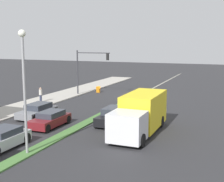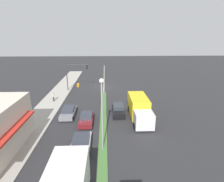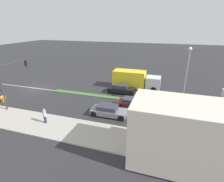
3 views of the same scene
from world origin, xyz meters
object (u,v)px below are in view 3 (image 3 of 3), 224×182
(traffic_signal_main, at_px, (10,76))
(delivery_truck, at_px, (135,80))
(pedestrian, at_px, (45,115))
(street_lamp, at_px, (187,70))
(sedan_maroon, at_px, (133,103))
(sedan_silver, at_px, (180,109))
(suv_grey, at_px, (109,111))
(warning_aframe_sign, at_px, (4,99))
(suv_black, at_px, (121,89))

(traffic_signal_main, height_order, delivery_truck, traffic_signal_main)
(pedestrian, bearing_deg, delivery_truck, 153.47)
(street_lamp, relative_size, sedan_maroon, 1.88)
(traffic_signal_main, xyz_separation_m, sedan_maroon, (-3.92, 14.53, -3.29))
(sedan_silver, relative_size, suv_grey, 0.94)
(warning_aframe_sign, xyz_separation_m, suv_grey, (-0.79, 14.76, 0.19))
(pedestrian, relative_size, suv_black, 0.40)
(sedan_silver, bearing_deg, traffic_signal_main, -78.95)
(sedan_maroon, bearing_deg, pedestrian, -50.91)
(traffic_signal_main, height_order, suv_black, traffic_signal_main)
(traffic_signal_main, xyz_separation_m, delivery_truck, (-11.12, 13.34, -2.43))
(sedan_silver, xyz_separation_m, suv_black, (-4.40, -8.25, 0.03))
(sedan_maroon, relative_size, suv_black, 0.97)
(street_lamp, relative_size, warning_aframe_sign, 8.80)
(traffic_signal_main, relative_size, sedan_silver, 1.46)
(warning_aframe_sign, distance_m, sedan_maroon, 17.36)
(delivery_truck, bearing_deg, suv_black, -28.19)
(pedestrian, bearing_deg, suv_grey, 122.72)
(pedestrian, bearing_deg, traffic_signal_main, -111.92)
(delivery_truck, relative_size, sedan_silver, 1.95)
(delivery_truck, bearing_deg, sedan_silver, 43.16)
(sedan_maroon, bearing_deg, traffic_signal_main, -74.89)
(pedestrian, distance_m, sedan_silver, 15.10)
(street_lamp, xyz_separation_m, sedan_silver, (2.20, -0.29, -4.14))
(traffic_signal_main, distance_m, sedan_maroon, 15.41)
(traffic_signal_main, bearing_deg, suv_grey, 95.22)
(traffic_signal_main, relative_size, delivery_truck, 0.75)
(street_lamp, xyz_separation_m, sedan_maroon, (2.20, -5.85, -4.16))
(suv_grey, distance_m, suv_black, 7.21)
(suv_black, bearing_deg, sedan_maroon, 31.42)
(traffic_signal_main, xyz_separation_m, street_lamp, (-6.12, 20.38, 0.88))
(suv_grey, relative_size, suv_black, 1.01)
(traffic_signal_main, bearing_deg, warning_aframe_sign, -97.85)
(street_lamp, xyz_separation_m, pedestrian, (8.74, -13.90, -3.80))
(street_lamp, distance_m, suv_black, 9.73)
(traffic_signal_main, bearing_deg, suv_black, 125.10)
(sedan_maroon, bearing_deg, street_lamp, 110.61)
(pedestrian, height_order, warning_aframe_sign, pedestrian)
(warning_aframe_sign, distance_m, delivery_truck, 19.16)
(traffic_signal_main, bearing_deg, sedan_maroon, 105.11)
(warning_aframe_sign, bearing_deg, delivery_truck, 124.32)
(suv_black, bearing_deg, delivery_truck, 151.81)
(delivery_truck, bearing_deg, warning_aframe_sign, -55.68)
(pedestrian, distance_m, suv_grey, 6.92)
(traffic_signal_main, height_order, pedestrian, traffic_signal_main)
(pedestrian, xyz_separation_m, delivery_truck, (-13.74, 6.86, 0.49))
(delivery_truck, relative_size, sedan_maroon, 1.91)
(pedestrian, bearing_deg, suv_black, 153.90)
(sedan_maroon, bearing_deg, delivery_truck, -170.63)
(pedestrian, height_order, delivery_truck, delivery_truck)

